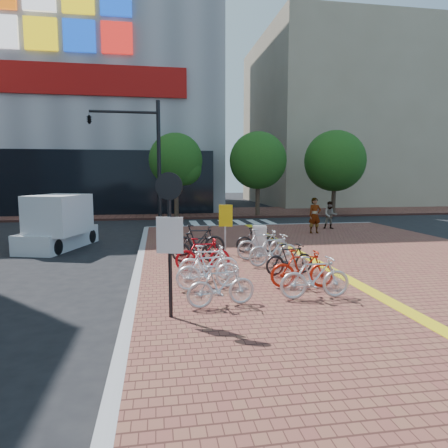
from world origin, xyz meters
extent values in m
plane|color=black|center=(0.00, 0.00, 0.00)|extent=(120.00, 120.00, 0.00)
cube|color=gray|center=(-4.00, -5.00, 0.08)|extent=(0.25, 34.00, 0.15)
cube|color=gray|center=(3.00, 12.00, 0.08)|extent=(14.00, 0.25, 0.15)
cube|color=brown|center=(0.00, 21.00, 0.07)|extent=(70.00, 8.00, 0.15)
cube|color=gray|center=(-16.00, 32.00, 14.00)|extent=(36.00, 24.00, 28.00)
cube|color=gray|center=(18.00, 32.00, 9.00)|extent=(20.00, 18.00, 18.00)
cube|color=silver|center=(-3.00, 14.00, 0.01)|extent=(0.50, 4.00, 0.01)
cube|color=silver|center=(-2.00, 14.00, 0.01)|extent=(0.50, 4.00, 0.01)
cube|color=silver|center=(-1.00, 14.00, 0.01)|extent=(0.50, 4.00, 0.01)
cube|color=silver|center=(0.00, 14.00, 0.01)|extent=(0.50, 4.00, 0.01)
cube|color=silver|center=(1.00, 14.00, 0.01)|extent=(0.50, 4.00, 0.01)
cube|color=silver|center=(2.00, 14.00, 0.01)|extent=(0.50, 4.00, 0.01)
cube|color=silver|center=(3.00, 14.00, 0.01)|extent=(0.50, 4.00, 0.01)
cube|color=silver|center=(4.00, 14.00, 0.01)|extent=(0.50, 4.00, 0.01)
cylinder|color=#38281E|center=(-2.00, 17.50, 1.45)|extent=(0.32, 0.32, 2.60)
sphere|color=#194714|center=(-2.00, 17.50, 4.20)|extent=(3.80, 3.80, 3.80)
sphere|color=#194714|center=(-1.40, 17.20, 3.60)|extent=(2.40, 2.40, 2.40)
cylinder|color=#38281E|center=(4.00, 17.50, 1.45)|extent=(0.32, 0.32, 2.60)
sphere|color=#194714|center=(4.00, 17.50, 4.20)|extent=(4.20, 4.20, 4.20)
sphere|color=#194714|center=(4.60, 17.20, 3.60)|extent=(2.40, 2.40, 2.40)
cylinder|color=#38281E|center=(10.00, 17.50, 1.45)|extent=(0.32, 0.32, 2.60)
sphere|color=#194714|center=(10.00, 17.50, 4.20)|extent=(4.60, 4.60, 4.60)
sphere|color=#194714|center=(10.60, 17.20, 3.60)|extent=(2.40, 2.40, 2.40)
imported|color=silver|center=(-1.97, -2.65, 0.63)|extent=(1.66, 0.71, 0.96)
imported|color=silver|center=(-2.08, -1.23, 0.67)|extent=(1.77, 0.74, 1.03)
imported|color=white|center=(-1.96, -0.34, 0.66)|extent=(1.71, 0.53, 1.02)
imported|color=#B00C14|center=(-1.99, 0.86, 0.67)|extent=(1.73, 0.53, 1.03)
imported|color=black|center=(-2.08, 2.14, 0.65)|extent=(1.73, 0.70, 1.01)
imported|color=black|center=(-1.89, 3.11, 0.74)|extent=(1.99, 0.71, 1.17)
imported|color=silver|center=(0.35, -2.44, 0.67)|extent=(1.75, 0.50, 1.05)
imported|color=#B21E0C|center=(0.39, -1.48, 0.66)|extent=(1.74, 0.66, 1.02)
imported|color=black|center=(0.53, -0.06, 0.62)|extent=(1.63, 0.71, 0.95)
imported|color=silver|center=(0.38, 1.13, 0.68)|extent=(1.84, 0.84, 1.07)
imported|color=#A2A1A6|center=(0.26, 2.04, 0.70)|extent=(1.87, 0.69, 1.10)
imported|color=black|center=(0.41, 3.42, 0.64)|extent=(1.67, 0.57, 0.99)
imported|color=gray|center=(4.61, 8.01, 1.06)|extent=(0.70, 0.49, 1.83)
imported|color=#4C4E60|center=(6.10, 9.42, 0.91)|extent=(0.87, 0.75, 1.53)
cube|color=silver|center=(0.42, 3.14, 0.69)|extent=(0.53, 0.42, 1.08)
cylinder|color=#B7B7BC|center=(-0.87, 3.29, 1.06)|extent=(0.09, 0.09, 1.82)
cube|color=yellow|center=(-0.87, 3.24, 1.62)|extent=(0.50, 0.17, 0.81)
cylinder|color=black|center=(-3.11, -3.14, 1.64)|extent=(0.10, 0.10, 2.99)
cylinder|color=black|center=(-3.11, -3.20, 2.89)|extent=(0.55, 0.18, 0.56)
cube|color=silver|center=(-3.11, -3.20, 1.89)|extent=(0.54, 0.17, 0.75)
cylinder|color=black|center=(-3.22, 9.63, 3.51)|extent=(0.20, 0.20, 6.71)
cylinder|color=black|center=(-4.90, 9.63, 6.25)|extent=(3.36, 0.13, 0.13)
imported|color=black|center=(-6.58, 9.63, 5.91)|extent=(0.30, 1.39, 0.56)
cube|color=silver|center=(-7.57, 6.57, 0.40)|extent=(2.84, 4.33, 0.80)
cube|color=silver|center=(-7.22, 7.67, 1.38)|extent=(2.13, 2.13, 1.16)
cube|color=silver|center=(-7.79, 5.89, 1.51)|extent=(2.46, 2.92, 1.60)
cylinder|color=black|center=(-7.85, 8.16, 0.31)|extent=(0.38, 0.65, 0.62)
cylinder|color=black|center=(-8.73, 5.45, 0.31)|extent=(0.38, 0.65, 0.62)
cylinder|color=black|center=(-6.41, 7.69, 0.31)|extent=(0.38, 0.65, 0.62)
cylinder|color=black|center=(-7.29, 4.98, 0.31)|extent=(0.38, 0.65, 0.62)
camera|label=1|loc=(-3.35, -11.28, 3.10)|focal=32.00mm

